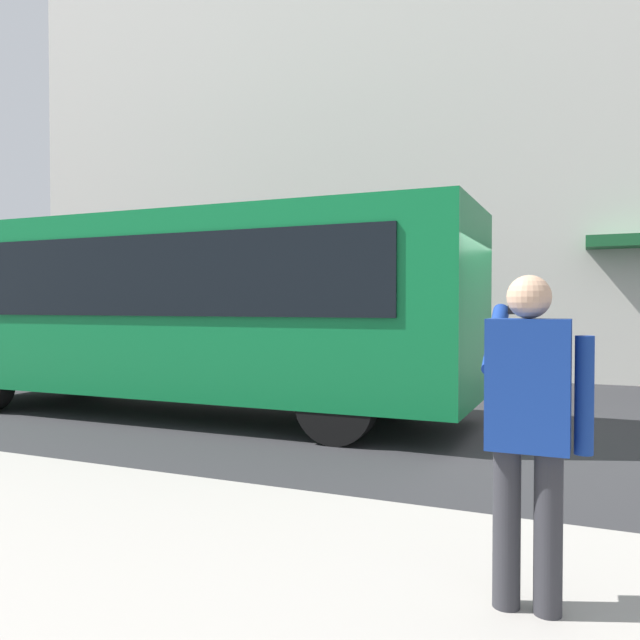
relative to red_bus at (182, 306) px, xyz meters
name	(u,v)px	position (x,y,z in m)	size (l,w,h in m)	color
ground_plane	(473,436)	(-4.46, -0.09, -1.68)	(60.00, 60.00, 0.00)	#2B2B2D
sidewalk_curb	(282,635)	(-4.46, 5.41, -1.61)	(36.00, 4.00, 0.15)	#9E9991
building_facade_far	(526,116)	(-4.47, -6.89, 4.30)	(28.00, 1.55, 12.00)	beige
red_bus	(182,306)	(0.00, 0.00, 0.00)	(9.05, 2.54, 3.08)	#0F7238
pedestrian_photographer	(529,416)	(-5.55, 4.83, -0.54)	(0.53, 0.52, 1.70)	#2D2D33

